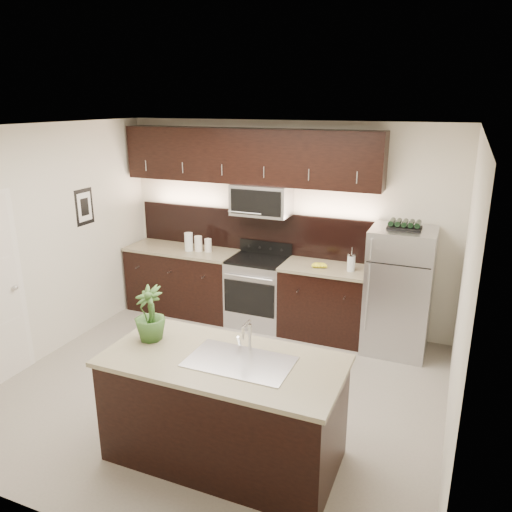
{
  "coord_description": "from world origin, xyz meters",
  "views": [
    {
      "loc": [
        2.14,
        -4.13,
        2.93
      ],
      "look_at": [
        0.19,
        0.55,
        1.35
      ],
      "focal_mm": 35.0,
      "sensor_mm": 36.0,
      "label": 1
    }
  ],
  "objects": [
    {
      "name": "plant",
      "position": [
        -0.22,
        -0.84,
        1.18
      ],
      "size": [
        0.34,
        0.34,
        0.48
      ],
      "primitive_type": "imported",
      "rotation": [
        0.0,
        0.0,
        -0.29
      ],
      "color": "#305522",
      "rests_on": "island"
    },
    {
      "name": "upper_fixtures",
      "position": [
        -0.43,
        1.84,
        2.14
      ],
      "size": [
        3.49,
        0.4,
        1.66
      ],
      "color": "black",
      "rests_on": "counter_run"
    },
    {
      "name": "french_press",
      "position": [
        1.0,
        1.64,
        1.05
      ],
      "size": [
        0.1,
        0.1,
        0.29
      ],
      "rotation": [
        0.0,
        0.0,
        0.04
      ],
      "color": "silver",
      "rests_on": "counter_run"
    },
    {
      "name": "room_walls",
      "position": [
        -0.11,
        -0.04,
        1.7
      ],
      "size": [
        4.52,
        4.02,
        2.71
      ],
      "color": "beige",
      "rests_on": "ground"
    },
    {
      "name": "refrigerator",
      "position": [
        1.58,
        1.63,
        0.77
      ],
      "size": [
        0.74,
        0.67,
        1.53
      ],
      "primitive_type": "cube",
      "color": "#B2B2B7",
      "rests_on": "ground"
    },
    {
      "name": "island",
      "position": [
        0.51,
        -0.91,
        0.47
      ],
      "size": [
        1.96,
        0.96,
        0.94
      ],
      "color": "black",
      "rests_on": "ground"
    },
    {
      "name": "bananas",
      "position": [
        0.55,
        1.61,
        0.97
      ],
      "size": [
        0.24,
        0.2,
        0.06
      ],
      "primitive_type": "ellipsoid",
      "rotation": [
        0.0,
        0.0,
        0.28
      ],
      "color": "yellow",
      "rests_on": "counter_run"
    },
    {
      "name": "wine_rack",
      "position": [
        1.58,
        1.63,
        1.57
      ],
      "size": [
        0.38,
        0.23,
        0.09
      ],
      "color": "black",
      "rests_on": "refrigerator"
    },
    {
      "name": "counter_run",
      "position": [
        -0.46,
        1.69,
        0.47
      ],
      "size": [
        3.51,
        0.65,
        0.94
      ],
      "color": "black",
      "rests_on": "ground"
    },
    {
      "name": "canisters",
      "position": [
        -1.17,
        1.66,
        1.05
      ],
      "size": [
        0.37,
        0.17,
        0.25
      ],
      "rotation": [
        0.0,
        0.0,
        0.24
      ],
      "color": "silver",
      "rests_on": "counter_run"
    },
    {
      "name": "sink_faucet",
      "position": [
        0.66,
        -0.9,
        0.96
      ],
      "size": [
        0.84,
        0.5,
        0.28
      ],
      "color": "silver",
      "rests_on": "island"
    },
    {
      "name": "ground",
      "position": [
        0.0,
        0.0,
        0.0
      ],
      "size": [
        4.5,
        4.5,
        0.0
      ],
      "primitive_type": "plane",
      "color": "gray",
      "rests_on": "ground"
    }
  ]
}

